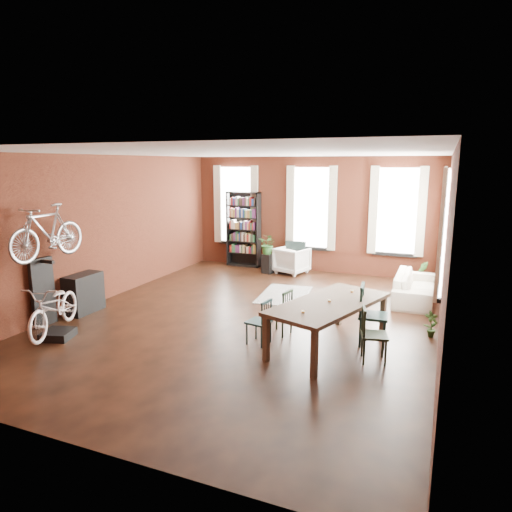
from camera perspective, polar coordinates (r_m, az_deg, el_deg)
The scene contains 19 objects.
room at distance 9.10m, azimuth 1.92°, elevation 5.97°, with size 9.00×9.04×3.22m.
dining_table at distance 7.71m, azimuth 9.05°, elevation -8.50°, with size 1.06×2.32×0.79m, color #4E3D2E.
dining_chair_a at distance 7.78m, azimuth 0.34°, elevation -8.20°, with size 0.36×0.36×0.78m, color #183235.
dining_chair_b at distance 8.22m, azimuth 2.96°, elevation -6.99°, with size 0.38×0.38×0.82m, color black.
dining_chair_c at distance 7.33m, azimuth 14.57°, elevation -9.54°, with size 0.40×0.40×0.86m, color black.
dining_chair_d at distance 7.95m, azimuth 14.47°, elevation -7.22°, with size 0.47×0.47×1.02m, color #183432.
bookshelf at distance 13.46m, azimuth -1.55°, elevation 3.35°, with size 1.00×0.32×2.20m, color black.
white_armchair at distance 12.69m, azimuth 4.52°, elevation -0.39°, with size 0.78×0.73×0.81m, color white.
cream_sofa at distance 10.80m, azimuth 19.27°, elevation -3.12°, with size 2.08×0.61×0.81m, color beige.
striped_rug at distance 10.69m, azimuth 3.59°, elevation -4.85°, with size 1.06×1.70×0.01m, color black.
bike_trainer at distance 8.83m, azimuth -23.51°, elevation -8.98°, with size 0.48×0.48×0.14m, color black.
bike_wall_rack at distance 9.44m, azimuth -25.10°, elevation -4.11°, with size 0.16×0.60×1.30m, color black.
console_table at distance 10.02m, azimuth -20.73°, elevation -4.37°, with size 0.40×0.80×0.80m, color black.
plant_stand at distance 12.70m, azimuth 1.50°, elevation -0.95°, with size 0.27×0.27×0.54m, color black.
plant_by_sofa at distance 11.90m, azimuth 19.75°, elevation -3.09°, with size 0.38×0.68×0.30m, color #295221.
plant_small at distance 8.73m, azimuth 20.98°, elevation -8.91°, with size 0.25×0.47×0.17m, color #295020.
bicycle_floor at distance 8.54m, azimuth -24.10°, elevation -3.34°, with size 0.58×0.88×1.67m, color silver.
bicycle_hung at distance 9.00m, azimuth -24.82°, elevation 4.82°, with size 0.47×1.00×1.66m, color #A5A8AD.
plant_on_stand at distance 12.61m, azimuth 1.51°, elevation 1.22°, with size 0.51×0.56×0.44m, color #235221.
Camera 1 is at (3.44, -7.86, 3.02)m, focal length 32.00 mm.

